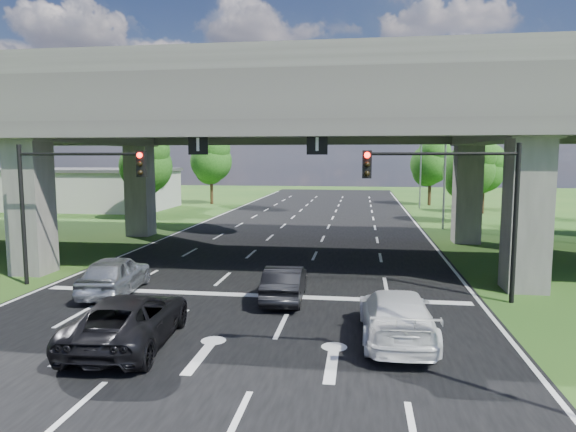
% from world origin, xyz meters
% --- Properties ---
extents(ground, '(160.00, 160.00, 0.00)m').
position_xyz_m(ground, '(0.00, 0.00, 0.00)').
color(ground, '#1F4917').
rests_on(ground, ground).
extents(road, '(18.00, 120.00, 0.03)m').
position_xyz_m(road, '(0.00, 10.00, 0.01)').
color(road, black).
rests_on(road, ground).
extents(overpass, '(80.00, 15.00, 10.00)m').
position_xyz_m(overpass, '(0.00, 12.00, 7.92)').
color(overpass, '#3A3835').
rests_on(overpass, ground).
extents(warehouse, '(20.00, 10.00, 4.00)m').
position_xyz_m(warehouse, '(-26.00, 35.00, 2.00)').
color(warehouse, '#9E9E99').
rests_on(warehouse, ground).
extents(signal_right, '(5.76, 0.54, 6.00)m').
position_xyz_m(signal_right, '(7.82, 3.94, 4.19)').
color(signal_right, black).
rests_on(signal_right, ground).
extents(signal_left, '(5.76, 0.54, 6.00)m').
position_xyz_m(signal_left, '(-7.82, 3.94, 4.19)').
color(signal_left, black).
rests_on(signal_left, ground).
extents(streetlight_far, '(3.38, 0.25, 10.00)m').
position_xyz_m(streetlight_far, '(10.10, 24.00, 5.85)').
color(streetlight_far, gray).
rests_on(streetlight_far, ground).
extents(streetlight_beyond, '(3.38, 0.25, 10.00)m').
position_xyz_m(streetlight_beyond, '(10.10, 40.00, 5.85)').
color(streetlight_beyond, gray).
rests_on(streetlight_beyond, ground).
extents(tree_left_near, '(4.50, 4.50, 7.80)m').
position_xyz_m(tree_left_near, '(-13.95, 26.00, 4.82)').
color(tree_left_near, black).
rests_on(tree_left_near, ground).
extents(tree_left_mid, '(3.91, 3.90, 6.76)m').
position_xyz_m(tree_left_mid, '(-16.95, 34.00, 4.17)').
color(tree_left_mid, black).
rests_on(tree_left_mid, ground).
extents(tree_left_far, '(4.80, 4.80, 8.32)m').
position_xyz_m(tree_left_far, '(-12.95, 42.00, 5.14)').
color(tree_left_far, black).
rests_on(tree_left_far, ground).
extents(tree_right_near, '(4.20, 4.20, 7.28)m').
position_xyz_m(tree_right_near, '(13.05, 28.00, 4.50)').
color(tree_right_near, black).
rests_on(tree_right_near, ground).
extents(tree_right_mid, '(3.91, 3.90, 6.76)m').
position_xyz_m(tree_right_mid, '(16.05, 36.00, 4.17)').
color(tree_right_mid, black).
rests_on(tree_right_mid, ground).
extents(tree_right_far, '(4.50, 4.50, 7.80)m').
position_xyz_m(tree_right_far, '(12.05, 44.00, 4.82)').
color(tree_right_far, black).
rests_on(tree_right_far, ground).
extents(car_silver, '(2.35, 4.73, 1.55)m').
position_xyz_m(car_silver, '(-5.40, 3.00, 0.80)').
color(car_silver, '#BABDC3').
rests_on(car_silver, road).
extents(car_dark, '(1.57, 4.11, 1.34)m').
position_xyz_m(car_dark, '(1.47, 3.00, 0.70)').
color(car_dark, black).
rests_on(car_dark, road).
extents(car_white, '(2.24, 5.22, 1.50)m').
position_xyz_m(car_white, '(5.40, -0.73, 0.78)').
color(car_white, white).
rests_on(car_white, road).
extents(car_trailing, '(2.89, 5.51, 1.48)m').
position_xyz_m(car_trailing, '(-2.33, -2.22, 0.77)').
color(car_trailing, black).
rests_on(car_trailing, road).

